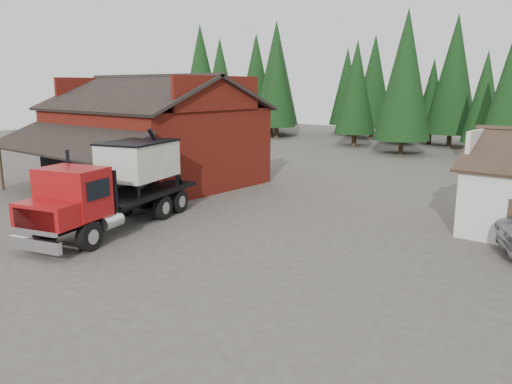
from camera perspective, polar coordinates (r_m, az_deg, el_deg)
The scene contains 7 objects.
ground at distance 20.44m, azimuth -13.51°, elevation -6.64°, with size 120.00×120.00×0.00m, color #4A423A.
red_barn at distance 34.36m, azimuth -11.63°, elevation 5.56°, with size 12.80×13.63×7.18m.
conifer_backdrop at distance 56.07m, azimuth 23.24°, elevation 4.49°, with size 76.00×16.00×16.00m, color black, non-canonical shape.
near_pine_a at distance 54.54m, azimuth -4.10°, elevation 11.98°, with size 4.40×4.40×11.40m.
near_pine_b at distance 42.57m, azimuth 26.98°, elevation 10.04°, with size 3.96×3.96×10.40m.
near_pine_d at distance 49.53m, azimuth 16.68°, elevation 12.67°, with size 5.28×5.28×13.40m.
feed_truck at distance 23.64m, azimuth -15.58°, elevation 0.98°, with size 5.30×10.16×4.44m.
Camera 1 is at (15.65, -11.46, 6.43)m, focal length 35.00 mm.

